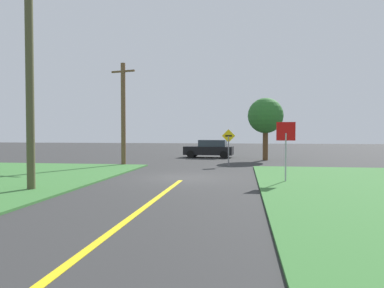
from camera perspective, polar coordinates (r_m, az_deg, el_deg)
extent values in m
plane|color=#303030|center=(17.47, -1.29, -5.56)|extent=(120.00, 120.00, 0.00)
cube|color=yellow|center=(9.79, -9.40, -11.37)|extent=(0.20, 14.00, 0.01)
cylinder|color=#9EA0A8|center=(16.19, 15.09, -2.23)|extent=(0.07, 0.07, 2.23)
cube|color=red|center=(16.15, 15.13, 2.02)|extent=(0.83, 0.06, 0.83)
cube|color=black|center=(32.05, 2.75, -1.08)|extent=(4.56, 2.21, 0.76)
cube|color=#2D3842|center=(31.96, 3.43, 0.13)|extent=(2.55, 1.84, 0.60)
cylinder|color=black|center=(31.46, -0.25, -1.68)|extent=(0.69, 0.27, 0.68)
cylinder|color=black|center=(33.26, 0.47, -1.49)|extent=(0.69, 0.27, 0.68)
cylinder|color=black|center=(30.92, 5.20, -1.74)|extent=(0.69, 0.27, 0.68)
cylinder|color=black|center=(32.76, 5.63, -1.55)|extent=(0.69, 0.27, 0.68)
cylinder|color=#4C4B30|center=(14.93, -25.05, 10.38)|extent=(0.30, 0.30, 9.01)
cylinder|color=brown|center=(24.57, -11.19, 4.77)|extent=(0.32, 0.32, 7.06)
cube|color=brown|center=(24.90, -11.23, 11.59)|extent=(1.78, 0.52, 0.12)
cylinder|color=slate|center=(23.85, 6.00, -1.13)|extent=(0.08, 0.08, 2.05)
cube|color=yellow|center=(23.83, 6.01, 1.34)|extent=(0.91, 0.08, 0.91)
cube|color=black|center=(23.83, 6.01, 1.34)|extent=(0.45, 0.06, 0.10)
cylinder|color=brown|center=(29.32, 11.92, -0.16)|extent=(0.43, 0.43, 2.53)
sphere|color=#2C6A2A|center=(29.34, 11.96, 4.58)|extent=(2.91, 2.91, 2.91)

